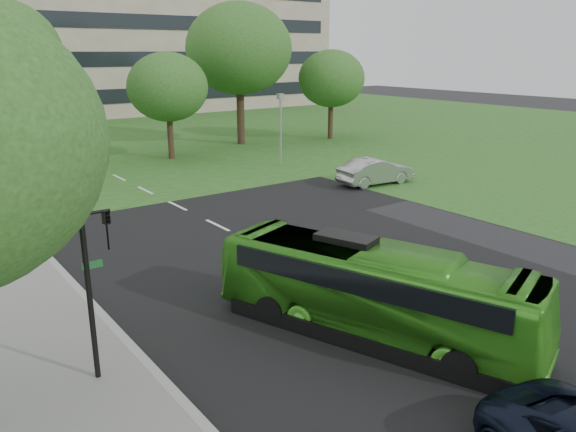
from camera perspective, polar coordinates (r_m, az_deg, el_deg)
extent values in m
plane|color=black|center=(17.40, 9.48, -8.93)|extent=(160.00, 160.00, 0.00)
cube|color=black|center=(33.68, -15.60, 3.17)|extent=(14.00, 120.00, 0.01)
cube|color=black|center=(28.30, -11.17, 1.01)|extent=(80.00, 12.00, 0.01)
cube|color=silver|center=(29.18, -12.02, 1.44)|extent=(0.15, 90.00, 0.01)
cube|color=#25571D|center=(57.43, -24.81, 7.57)|extent=(120.00, 60.00, 0.01)
cube|color=gray|center=(80.28, -12.44, 19.74)|extent=(40.00, 20.00, 25.00)
cube|color=black|center=(71.30, -8.87, 20.37)|extent=(36.80, 0.10, 23.00)
cylinder|color=black|center=(41.00, -26.69, 7.13)|extent=(0.60, 0.60, 3.96)
cylinder|color=black|center=(40.72, -11.83, 7.63)|extent=(0.42, 0.42, 2.78)
ellipsoid|color=#274B19|center=(40.35, -12.14, 12.69)|extent=(5.53, 5.53, 4.70)
cylinder|color=black|center=(46.58, -4.83, 9.86)|extent=(0.63, 0.63, 4.18)
ellipsoid|color=#274B19|center=(46.28, -5.00, 16.58)|extent=(8.41, 8.41, 7.15)
cylinder|color=black|center=(49.42, 4.33, 9.48)|extent=(0.43, 0.43, 2.87)
ellipsoid|color=#274B19|center=(49.11, 4.43, 13.75)|extent=(5.64, 5.64, 4.80)
imported|color=green|center=(15.19, 8.75, -7.63)|extent=(5.01, 9.11, 2.49)
imported|color=#9E9EA2|center=(32.62, 8.88, 4.50)|extent=(4.70, 2.04, 1.50)
cylinder|color=black|center=(13.27, -19.55, -7.36)|extent=(0.13, 0.13, 4.50)
cylinder|color=black|center=(12.76, -18.98, 0.35)|extent=(0.63, 0.07, 0.07)
imported|color=black|center=(12.95, -17.85, -1.40)|extent=(0.19, 0.21, 0.90)
cube|color=#195926|center=(13.07, -19.25, -4.71)|extent=(0.45, 0.04, 0.16)
cylinder|color=gray|center=(37.20, -0.76, 8.47)|extent=(0.13, 0.13, 4.46)
cube|color=gray|center=(36.95, -0.77, 12.07)|extent=(0.49, 0.46, 0.33)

